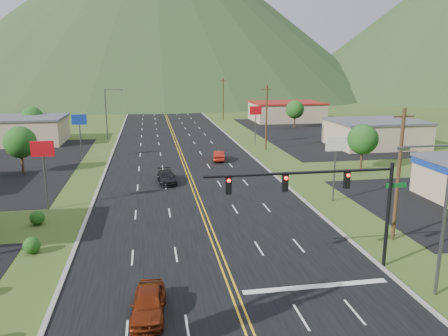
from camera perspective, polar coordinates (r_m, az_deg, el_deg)
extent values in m
cylinder|color=black|center=(30.29, 20.61, -5.82)|extent=(0.24, 0.24, 7.00)
cylinder|color=black|center=(26.92, 10.05, -0.62)|extent=(12.00, 0.18, 0.18)
cube|color=#0C591E|center=(29.93, 21.58, -2.13)|extent=(1.40, 0.06, 0.30)
cube|color=black|center=(28.21, 15.75, -1.54)|extent=(0.35, 0.28, 1.05)
sphere|color=#FF0C05|center=(27.97, 15.95, -0.94)|extent=(0.22, 0.22, 0.22)
cube|color=black|center=(26.75, 7.98, -1.95)|extent=(0.35, 0.28, 1.05)
sphere|color=#FF0C05|center=(26.50, 8.12, -1.32)|extent=(0.22, 0.22, 0.22)
cube|color=black|center=(25.92, 0.58, -2.32)|extent=(0.35, 0.28, 1.05)
sphere|color=#FF0C05|center=(25.66, 0.66, -1.67)|extent=(0.22, 0.22, 0.22)
cylinder|color=#59595E|center=(27.39, 26.79, -6.21)|extent=(0.20, 0.20, 9.00)
cylinder|color=#59595E|center=(25.54, 25.19, 2.62)|extent=(2.88, 0.12, 0.12)
cube|color=#59595E|center=(24.76, 22.42, 2.34)|extent=(0.60, 0.25, 0.18)
cylinder|color=#59595E|center=(81.35, -15.14, 6.82)|extent=(0.20, 0.20, 9.00)
cylinder|color=#59595E|center=(80.89, -14.29, 9.90)|extent=(2.88, 0.12, 0.12)
cube|color=#59595E|center=(80.80, -13.26, 9.88)|extent=(0.60, 0.25, 0.18)
cube|color=tan|center=(82.71, -26.28, 4.33)|extent=(18.00, 11.00, 4.20)
cube|color=#4C4C51|center=(82.45, -26.44, 5.88)|extent=(18.40, 11.40, 0.30)
cube|color=tan|center=(75.83, 19.16, 4.20)|extent=(14.00, 11.00, 4.00)
cube|color=#4C4C51|center=(75.55, 19.28, 5.81)|extent=(14.40, 11.40, 0.30)
cube|color=tan|center=(106.24, 8.14, 7.24)|extent=(16.00, 12.00, 4.20)
cube|color=maroon|center=(106.03, 8.18, 8.45)|extent=(16.40, 12.40, 0.30)
cylinder|color=#59595E|center=(42.95, -22.25, -1.86)|extent=(0.16, 0.16, 5.00)
cube|color=#BA0A13|center=(42.28, -22.63, 2.34)|extent=(2.00, 0.18, 1.40)
cylinder|color=#59595E|center=(64.13, -18.20, 3.19)|extent=(0.16, 0.16, 5.00)
cube|color=navy|center=(63.69, -18.41, 6.03)|extent=(2.00, 0.18, 1.40)
cylinder|color=#59595E|center=(43.62, 14.19, -1.04)|extent=(0.16, 0.16, 5.00)
cube|color=white|center=(42.96, 14.43, 3.10)|extent=(2.00, 0.18, 1.40)
cylinder|color=#59595E|center=(73.45, 4.11, 5.02)|extent=(0.16, 0.16, 5.00)
cube|color=#BA0A13|center=(73.06, 4.15, 7.51)|extent=(2.00, 0.18, 1.40)
cylinder|color=#382314|center=(58.80, -24.86, 0.77)|extent=(0.30, 0.30, 3.00)
sphere|color=#164D17|center=(58.38, -25.09, 3.07)|extent=(3.84, 3.84, 3.84)
cylinder|color=#382314|center=(85.83, -23.59, 4.47)|extent=(0.30, 0.30, 3.00)
sphere|color=#164D17|center=(85.54, -23.74, 6.05)|extent=(3.84, 3.84, 3.84)
cylinder|color=#382314|center=(58.22, 17.51, 1.27)|extent=(0.30, 0.30, 3.00)
sphere|color=#164D17|center=(57.80, 17.68, 3.60)|extent=(3.84, 3.84, 3.84)
cylinder|color=#382314|center=(94.36, 9.20, 6.10)|extent=(0.30, 0.30, 3.00)
sphere|color=#164D17|center=(94.10, 9.25, 7.55)|extent=(3.84, 3.84, 3.84)
cylinder|color=#382314|center=(34.69, 21.81, -0.98)|extent=(0.28, 0.28, 10.00)
cube|color=#382314|center=(33.95, 22.45, 6.24)|extent=(1.60, 0.12, 0.12)
cylinder|color=#382314|center=(68.45, 5.56, 6.51)|extent=(0.28, 0.28, 10.00)
cube|color=#382314|center=(68.08, 5.64, 10.19)|extent=(1.60, 0.12, 0.12)
cylinder|color=#382314|center=(107.38, -0.12, 8.99)|extent=(0.28, 0.28, 10.00)
cube|color=#382314|center=(107.14, -0.12, 11.34)|extent=(1.60, 0.12, 0.12)
cylinder|color=#382314|center=(146.88, -2.78, 10.12)|extent=(0.28, 0.28, 10.00)
cube|color=#382314|center=(146.71, -2.80, 11.84)|extent=(1.60, 0.12, 0.12)
cone|color=#1A3317|center=(232.49, -9.19, 20.38)|extent=(220.00, 220.00, 85.00)
imported|color=maroon|center=(24.35, -9.83, -17.09)|extent=(2.06, 4.43, 1.47)
imported|color=black|center=(49.52, -7.48, -1.23)|extent=(2.28, 4.77, 1.34)
imported|color=maroon|center=(60.76, -0.64, 1.60)|extent=(2.17, 4.40, 1.39)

